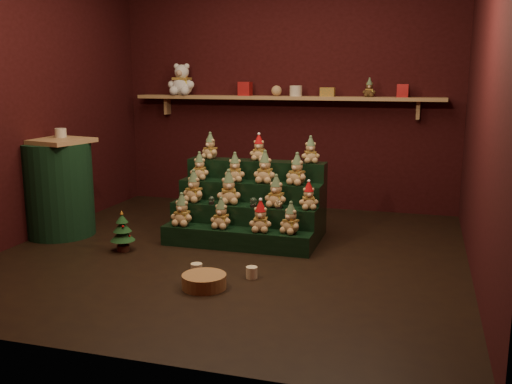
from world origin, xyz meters
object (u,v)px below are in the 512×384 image
(wicker_basket, at_px, (204,281))
(white_bear, at_px, (182,75))
(snow_globe_a, at_px, (211,200))
(mini_christmas_tree, at_px, (122,231))
(mug_left, at_px, (197,269))
(mug_right, at_px, (252,272))
(snow_globe_c, at_px, (279,204))
(side_table, at_px, (58,188))
(brown_bear, at_px, (369,88))
(riser_tier_front, at_px, (236,239))
(snow_globe_b, at_px, (254,202))

(wicker_basket, xyz_separation_m, white_bear, (-1.33, 2.70, 1.50))
(snow_globe_a, bearing_deg, white_bear, 121.65)
(mini_christmas_tree, relative_size, mug_left, 4.06)
(snow_globe_a, relative_size, mug_right, 0.85)
(snow_globe_c, relative_size, side_table, 0.08)
(wicker_basket, bearing_deg, brown_bear, 71.60)
(riser_tier_front, bearing_deg, wicker_basket, -85.02)
(snow_globe_c, height_order, brown_bear, brown_bear)
(mini_christmas_tree, bearing_deg, snow_globe_c, 21.74)
(riser_tier_front, bearing_deg, snow_globe_a, 151.44)
(wicker_basket, bearing_deg, side_table, 153.23)
(snow_globe_b, height_order, mug_right, snow_globe_b)
(mini_christmas_tree, distance_m, mug_left, 0.97)
(brown_bear, bearing_deg, snow_globe_b, -121.58)
(snow_globe_c, xyz_separation_m, side_table, (-2.18, -0.21, 0.07))
(white_bear, bearing_deg, riser_tier_front, -54.85)
(side_table, distance_m, brown_bear, 3.43)
(riser_tier_front, relative_size, mini_christmas_tree, 3.74)
(snow_globe_a, bearing_deg, mini_christmas_tree, -141.37)
(wicker_basket, bearing_deg, mini_christmas_tree, 148.07)
(snow_globe_b, height_order, white_bear, white_bear)
(wicker_basket, relative_size, white_bear, 0.71)
(wicker_basket, distance_m, brown_bear, 3.16)
(mug_left, bearing_deg, snow_globe_c, 64.50)
(mug_left, bearing_deg, wicker_basket, -56.79)
(riser_tier_front, distance_m, mug_right, 0.80)
(mini_christmas_tree, bearing_deg, snow_globe_b, 26.09)
(snow_globe_a, height_order, mug_right, snow_globe_a)
(brown_bear, bearing_deg, riser_tier_front, -122.33)
(mug_right, bearing_deg, mug_left, -173.04)
(mini_christmas_tree, relative_size, white_bear, 0.80)
(snow_globe_a, relative_size, brown_bear, 0.39)
(snow_globe_b, bearing_deg, snow_globe_a, 180.00)
(mini_christmas_tree, distance_m, wicker_basket, 1.23)
(snow_globe_b, distance_m, white_bear, 2.35)
(riser_tier_front, bearing_deg, snow_globe_c, 23.79)
(mini_christmas_tree, distance_m, mug_right, 1.36)
(riser_tier_front, bearing_deg, mug_right, -62.67)
(riser_tier_front, height_order, snow_globe_a, snow_globe_a)
(snow_globe_b, distance_m, mini_christmas_tree, 1.21)
(mini_christmas_tree, xyz_separation_m, mug_right, (1.31, -0.34, -0.14))
(riser_tier_front, height_order, mug_left, riser_tier_front)
(brown_bear, bearing_deg, mug_left, -115.51)
(snow_globe_b, bearing_deg, white_bear, 131.56)
(snow_globe_a, bearing_deg, brown_bear, 50.12)
(mug_left, distance_m, white_bear, 3.10)
(snow_globe_b, distance_m, mug_left, 1.01)
(brown_bear, bearing_deg, white_bear, 177.91)
(wicker_basket, xyz_separation_m, brown_bear, (0.90, 2.70, 1.37))
(riser_tier_front, height_order, mini_christmas_tree, mini_christmas_tree)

